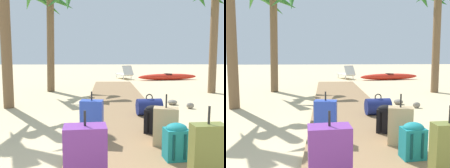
# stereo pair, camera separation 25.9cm
# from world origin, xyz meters

# --- Properties ---
(ground_plane) EXTENTS (60.00, 60.00, 0.00)m
(ground_plane) POSITION_xyz_m (0.00, 4.28, 0.00)
(ground_plane) COLOR #D1BA8C
(boardwalk) EXTENTS (1.75, 10.69, 0.08)m
(boardwalk) POSITION_xyz_m (0.00, 5.34, 0.04)
(boardwalk) COLOR olive
(boardwalk) RESTS_ON ground
(suitcase_tan) EXTENTS (0.40, 0.30, 0.78)m
(suitcase_tan) POSITION_xyz_m (0.56, 2.11, 0.37)
(suitcase_tan) COLOR tan
(suitcase_tan) RESTS_ON boardwalk
(suitcase_olive) EXTENTS (0.36, 0.19, 0.84)m
(suitcase_olive) POSITION_xyz_m (0.73, 1.04, 0.40)
(suitcase_olive) COLOR olive
(suitcase_olive) RESTS_ON boardwalk
(duffel_bag_navy) EXTENTS (0.58, 0.42, 0.48)m
(duffel_bag_navy) POSITION_xyz_m (0.64, 3.93, 0.27)
(duffel_bag_navy) COLOR navy
(duffel_bag_navy) RESTS_ON boardwalk
(backpack_teal) EXTENTS (0.32, 0.27, 0.49)m
(backpack_teal) POSITION_xyz_m (0.58, 1.62, 0.33)
(backpack_teal) COLOR #197A7F
(backpack_teal) RESTS_ON boardwalk
(backpack_black) EXTENTS (0.36, 0.29, 0.50)m
(backpack_black) POSITION_xyz_m (0.49, 2.67, 0.34)
(backpack_black) COLOR black
(backpack_black) RESTS_ON boardwalk
(suitcase_blue) EXTENTS (0.38, 0.24, 0.78)m
(suitcase_blue) POSITION_xyz_m (-0.56, 2.39, 0.40)
(suitcase_blue) COLOR #2847B7
(suitcase_blue) RESTS_ON boardwalk
(suitcase_purple) EXTENTS (0.44, 0.28, 0.82)m
(suitcase_purple) POSITION_xyz_m (-0.54, 0.92, 0.42)
(suitcase_purple) COLOR #6B2D84
(suitcase_purple) RESTS_ON boardwalk
(palm_tree_far_left) EXTENTS (2.36, 2.29, 4.18)m
(palm_tree_far_left) POSITION_xyz_m (-2.49, 8.20, 3.25)
(palm_tree_far_left) COLOR brown
(palm_tree_far_left) RESTS_ON ground
(palm_tree_far_right) EXTENTS (1.85, 1.96, 4.09)m
(palm_tree_far_right) POSITION_xyz_m (3.66, 7.53, 3.14)
(palm_tree_far_right) COLOR brown
(palm_tree_far_right) RESTS_ON ground
(lounge_chair) EXTENTS (1.06, 1.62, 0.82)m
(lounge_chair) POSITION_xyz_m (0.76, 12.81, 0.33)
(lounge_chair) COLOR white
(lounge_chair) RESTS_ON ground
(kayak) EXTENTS (3.58, 1.15, 0.37)m
(kayak) POSITION_xyz_m (3.20, 12.18, 0.18)
(kayak) COLOR red
(kayak) RESTS_ON ground
(rock_right_near) EXTENTS (0.31, 0.28, 0.15)m
(rock_right_near) POSITION_xyz_m (1.58, 5.39, 0.07)
(rock_right_near) COLOR gray
(rock_right_near) RESTS_ON ground
(rock_right_far) EXTENTS (0.21, 0.15, 0.16)m
(rock_right_far) POSITION_xyz_m (1.93, 4.88, 0.08)
(rock_right_far) COLOR gray
(rock_right_far) RESTS_ON ground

